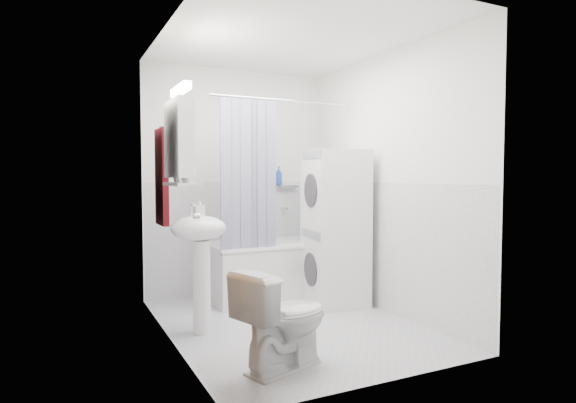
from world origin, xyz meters
name	(u,v)px	position (x,y,z in m)	size (l,w,h in m)	color
floor	(290,324)	(0.00, 0.00, 0.00)	(2.60, 2.60, 0.00)	#B5B5BA
room_walls	(290,149)	(0.00, 0.00, 1.49)	(2.60, 2.60, 2.60)	white
wainscot	(275,250)	(0.00, 0.29, 0.60)	(1.98, 2.58, 2.58)	silver
door	(196,216)	(-0.95, -0.55, 1.00)	(0.05, 2.00, 2.00)	brown
bathtub	(280,266)	(0.34, 0.92, 0.32)	(1.52, 0.72, 0.58)	white
tub_spout	(284,208)	(0.54, 1.25, 0.90)	(0.04, 0.04, 0.12)	silver
curtain_rod	(293,101)	(0.34, 0.62, 2.00)	(0.02, 0.02, 1.70)	silver
shower_curtain	(248,177)	(-0.13, 0.62, 1.25)	(0.55, 0.02, 1.45)	#141446
sink	(200,246)	(-0.75, 0.10, 0.70)	(0.44, 0.37, 1.04)	white
medicine_cabinet	(179,137)	(-0.90, 0.10, 1.57)	(0.13, 0.50, 0.71)	white
shelf	(182,184)	(-0.89, 0.10, 1.20)	(0.18, 0.54, 0.03)	silver
shower_caddy	(288,186)	(0.59, 1.24, 1.15)	(0.22, 0.06, 0.02)	silver
towel	(162,175)	(-0.94, 0.62, 1.28)	(0.07, 0.36, 0.86)	#600F0C
washer_dryer	(335,228)	(0.68, 0.38, 0.76)	(0.61, 0.60, 1.51)	white
toilet	(284,319)	(-0.45, -0.83, 0.33)	(0.37, 0.67, 0.65)	white
soap_pump	(199,214)	(-0.71, 0.25, 0.95)	(0.08, 0.17, 0.08)	gray
shelf_bottle	(186,178)	(-0.89, -0.05, 1.25)	(0.07, 0.18, 0.07)	gray
shelf_cup	(178,176)	(-0.89, 0.22, 1.26)	(0.10, 0.09, 0.10)	gray
shampoo_a	(269,179)	(0.35, 1.24, 1.23)	(0.13, 0.17, 0.13)	gray
shampoo_b	(279,182)	(0.47, 1.24, 1.20)	(0.08, 0.21, 0.08)	#2843A1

